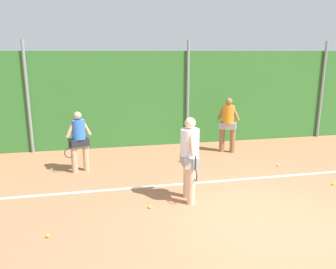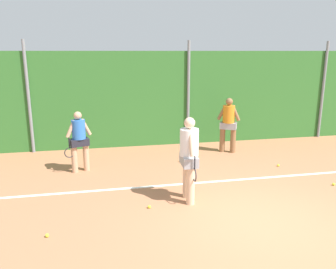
% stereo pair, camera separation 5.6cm
% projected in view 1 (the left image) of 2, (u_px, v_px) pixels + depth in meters
% --- Properties ---
extents(ground_plane, '(27.37, 27.37, 0.00)m').
position_uv_depth(ground_plane, '(231.00, 189.00, 8.03)').
color(ground_plane, '#B2704C').
extents(hedge_fence_backdrop, '(17.79, 0.25, 3.18)m').
position_uv_depth(hedge_fence_backdrop, '(186.00, 98.00, 11.72)').
color(hedge_fence_backdrop, '#33702D').
rests_on(hedge_fence_backdrop, ground_plane).
extents(fence_post_left, '(0.10, 0.10, 3.52)m').
position_uv_depth(fence_post_left, '(28.00, 98.00, 10.49)').
color(fence_post_left, gray).
rests_on(fence_post_left, ground_plane).
extents(fence_post_center, '(0.10, 0.10, 3.52)m').
position_uv_depth(fence_post_center, '(188.00, 94.00, 11.51)').
color(fence_post_center, gray).
rests_on(fence_post_center, ground_plane).
extents(fence_post_right, '(0.10, 0.10, 3.52)m').
position_uv_depth(fence_post_right, '(322.00, 90.00, 12.52)').
color(fence_post_right, gray).
rests_on(fence_post_right, ground_plane).
extents(court_baseline_paint, '(13.00, 0.10, 0.01)m').
position_uv_depth(court_baseline_paint, '(224.00, 181.00, 8.52)').
color(court_baseline_paint, white).
rests_on(court_baseline_paint, ground_plane).
extents(player_foreground_near, '(0.40, 0.84, 1.84)m').
position_uv_depth(player_foreground_near, '(190.00, 155.00, 7.16)').
color(player_foreground_near, beige).
rests_on(player_foreground_near, ground_plane).
extents(player_midcourt, '(0.72, 0.42, 1.64)m').
position_uv_depth(player_midcourt, '(79.00, 139.00, 8.97)').
color(player_midcourt, tan).
rests_on(player_midcourt, ground_plane).
extents(player_backcourt_far, '(0.66, 0.51, 1.75)m').
position_uv_depth(player_backcourt_far, '(228.00, 122.00, 10.74)').
color(player_backcourt_far, '#8C603D').
rests_on(player_backcourt_far, ground_plane).
extents(tennis_ball_0, '(0.07, 0.07, 0.07)m').
position_uv_depth(tennis_ball_0, '(180.00, 161.00, 9.96)').
color(tennis_ball_0, '#CCDB33').
rests_on(tennis_ball_0, ground_plane).
extents(tennis_ball_1, '(0.07, 0.07, 0.07)m').
position_uv_depth(tennis_ball_1, '(278.00, 165.00, 9.59)').
color(tennis_ball_1, '#CCDB33').
rests_on(tennis_ball_1, ground_plane).
extents(tennis_ball_3, '(0.07, 0.07, 0.07)m').
position_uv_depth(tennis_ball_3, '(333.00, 184.00, 8.24)').
color(tennis_ball_3, '#CCDB33').
rests_on(tennis_ball_3, ground_plane).
extents(tennis_ball_4, '(0.07, 0.07, 0.07)m').
position_uv_depth(tennis_ball_4, '(150.00, 207.00, 7.02)').
color(tennis_ball_4, '#CCDB33').
rests_on(tennis_ball_4, ground_plane).
extents(tennis_ball_5, '(0.07, 0.07, 0.07)m').
position_uv_depth(tennis_ball_5, '(48.00, 236.00, 5.91)').
color(tennis_ball_5, '#CCDB33').
rests_on(tennis_ball_5, ground_plane).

